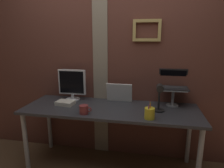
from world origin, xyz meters
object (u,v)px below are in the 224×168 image
Objects in this scene: pen_cup at (150,113)px; desk_lamp at (159,95)px; coffee_mug at (84,110)px; laptop at (173,83)px; monitor at (72,84)px; whiteboard_panel at (119,93)px.

desk_lamp is at bearing 62.17° from pen_cup.
laptop is at bearing 28.60° from coffee_mug.
desk_lamp is 0.79m from coffee_mug.
monitor is 2.23× the size of pen_cup.
laptop is 1.07m from coffee_mug.
monitor is at bearing 155.65° from pen_cup.
desk_lamp reaches higher than whiteboard_panel.
coffee_mug is at bearing -55.52° from monitor.
desk_lamp is (1.05, -0.26, -0.02)m from monitor.
coffee_mug is at bearing 179.98° from pen_cup.
coffee_mug is (-0.66, 0.00, -0.01)m from pen_cup.
laptop is (1.22, 0.07, 0.05)m from monitor.
whiteboard_panel is 2.39× the size of coffee_mug.
laptop reaches higher than coffee_mug.
monitor is at bearing -176.91° from laptop.
laptop reaches higher than desk_lamp.
desk_lamp is (0.46, -0.29, 0.08)m from whiteboard_panel.
whiteboard_panel is 0.55m from desk_lamp.
monitor is at bearing -177.26° from whiteboard_panel.
whiteboard_panel is 1.80× the size of pen_cup.
monitor is 1.23× the size of desk_lamp.
monitor reaches higher than coffee_mug.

